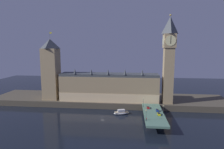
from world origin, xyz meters
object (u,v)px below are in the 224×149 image
object	(u,v)px
clock_tower	(169,57)
car_northbound_lead	(148,107)
car_southbound_trail	(157,110)
street_lamp_far	(143,101)
victoria_tower	(51,69)
street_lamp_near	(146,114)
street_lamp_mid	(163,108)
pedestrian_near_rail	(146,119)
car_southbound_lead	(159,114)
pedestrian_mid_walk	(162,110)
boat_upstream	(121,113)

from	to	relation	value
clock_tower	car_northbound_lead	bearing A→B (deg)	-131.15
car_southbound_trail	street_lamp_far	world-z (taller)	street_lamp_far
car_southbound_trail	clock_tower	bearing A→B (deg)	66.23
victoria_tower	street_lamp_far	xyz separation A→B (m)	(82.94, -18.51, -22.32)
car_southbound_trail	street_lamp_near	xyz separation A→B (m)	(-9.59, -18.97, 3.82)
victoria_tower	clock_tower	bearing A→B (deg)	-1.45
street_lamp_near	street_lamp_mid	distance (m)	19.69
street_lamp_near	street_lamp_mid	world-z (taller)	street_lamp_near
car_northbound_lead	street_lamp_far	world-z (taller)	street_lamp_far
street_lamp_far	clock_tower	bearing A→B (deg)	36.83
street_lamp_far	street_lamp_near	bearing A→B (deg)	-90.00
clock_tower	pedestrian_near_rail	world-z (taller)	clock_tower
car_northbound_lead	street_lamp_far	bearing A→B (deg)	128.10
car_southbound_lead	car_southbound_trail	xyz separation A→B (m)	(0.00, 7.72, 0.04)
pedestrian_mid_walk	boat_upstream	xyz separation A→B (m)	(-29.82, 8.50, -5.87)
clock_tower	street_lamp_mid	bearing A→B (deg)	-104.90
car_northbound_lead	boat_upstream	bearing A→B (deg)	173.99
victoria_tower	car_southbound_lead	world-z (taller)	victoria_tower
clock_tower	boat_upstream	xyz separation A→B (m)	(-38.36, -18.11, -43.06)
pedestrian_near_rail	street_lamp_far	bearing A→B (deg)	90.81
car_southbound_trail	pedestrian_near_rail	world-z (taller)	pedestrian_near_rail
clock_tower	car_southbound_trail	distance (m)	47.24
car_northbound_lead	car_southbound_trail	world-z (taller)	car_southbound_trail
clock_tower	boat_upstream	size ratio (longest dim) A/B	5.71
street_lamp_mid	pedestrian_near_rail	bearing A→B (deg)	-133.09
victoria_tower	street_lamp_near	world-z (taller)	victoria_tower
car_southbound_lead	street_lamp_far	xyz separation A→B (m)	(-9.59, 18.19, 3.62)
pedestrian_mid_walk	street_lamp_near	distance (m)	22.85
car_northbound_lead	street_lamp_mid	distance (m)	14.39
car_southbound_trail	pedestrian_near_rail	xyz separation A→B (m)	(-9.19, -17.78, 0.12)
clock_tower	car_northbound_lead	xyz separation A→B (m)	(-17.72, -20.28, -37.48)
street_lamp_mid	street_lamp_far	distance (m)	19.68
car_southbound_lead	boat_upstream	xyz separation A→B (m)	(-26.76, 15.95, -5.56)
victoria_tower	street_lamp_far	bearing A→B (deg)	-12.58
car_southbound_lead	clock_tower	bearing A→B (deg)	71.19
car_southbound_lead	pedestrian_mid_walk	bearing A→B (deg)	67.64
street_lamp_far	boat_upstream	size ratio (longest dim) A/B	0.53
clock_tower	pedestrian_mid_walk	xyz separation A→B (m)	(-8.54, -26.61, -37.18)
street_lamp_near	street_lamp_mid	xyz separation A→B (m)	(13.05, 14.72, -0.83)
clock_tower	car_southbound_trail	world-z (taller)	clock_tower
car_northbound_lead	boat_upstream	world-z (taller)	car_northbound_lead
car_southbound_trail	pedestrian_mid_walk	world-z (taller)	pedestrian_mid_walk
pedestrian_near_rail	street_lamp_mid	distance (m)	18.74
victoria_tower	pedestrian_mid_walk	distance (m)	103.20
clock_tower	pedestrian_near_rail	distance (m)	61.42
car_southbound_trail	boat_upstream	world-z (taller)	car_southbound_trail
victoria_tower	boat_upstream	size ratio (longest dim) A/B	4.71
pedestrian_mid_walk	street_lamp_mid	xyz separation A→B (m)	(0.40, -3.97, 2.71)
street_lamp_far	car_southbound_trail	bearing A→B (deg)	-47.52
car_northbound_lead	car_southbound_lead	size ratio (longest dim) A/B	0.97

